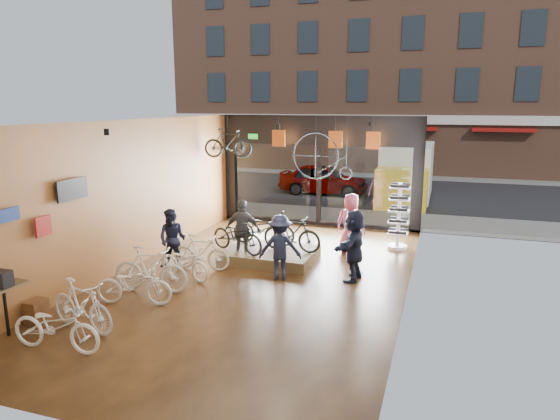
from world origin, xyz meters
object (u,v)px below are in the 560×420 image
at_px(display_bike_left, 237,235).
at_px(floor_bike_4, 185,263).
at_px(display_platform, 270,255).
at_px(customer_3, 280,247).
at_px(customer_2, 243,231).
at_px(penny_farthing, 325,158).
at_px(customer_4, 351,224).
at_px(display_bike_right, 264,228).
at_px(floor_bike_0, 56,326).
at_px(customer_5, 354,245).
at_px(hung_bike, 228,143).
at_px(display_bike_mid, 292,233).
at_px(customer_1, 173,239).
at_px(sunglasses_rack, 399,216).
at_px(box_truck, 406,175).
at_px(floor_bike_2, 134,285).
at_px(street_car, 323,179).
at_px(floor_bike_1, 82,305).
at_px(floor_bike_3, 151,269).

bearing_deg(display_bike_left, floor_bike_4, 175.29).
relative_size(display_platform, customer_3, 1.51).
xyz_separation_m(display_platform, display_bike_left, (-0.76, -0.46, 0.61)).
bearing_deg(customer_2, penny_farthing, -116.10).
height_order(display_platform, customer_4, customer_4).
xyz_separation_m(display_bike_left, display_bike_right, (0.41, 0.91, 0.02)).
relative_size(floor_bike_0, display_platform, 0.71).
distance_m(customer_5, hung_bike, 6.29).
relative_size(floor_bike_0, display_bike_mid, 1.03).
distance_m(penny_farthing, hung_bike, 3.19).
bearing_deg(display_platform, floor_bike_4, -126.61).
distance_m(customer_3, customer_4, 2.95).
xyz_separation_m(customer_1, sunglasses_rack, (5.33, 3.67, 0.19)).
xyz_separation_m(box_truck, display_platform, (-2.79, -9.49, -1.07)).
relative_size(customer_5, penny_farthing, 0.92).
bearing_deg(floor_bike_0, customer_5, -42.92).
bearing_deg(customer_1, customer_2, 34.59).
height_order(display_bike_left, customer_3, customer_3).
relative_size(box_truck, display_bike_left, 3.55).
bearing_deg(hung_bike, box_truck, -47.55).
distance_m(floor_bike_2, floor_bike_4, 1.76).
bearing_deg(customer_3, floor_bike_0, 47.05).
distance_m(display_bike_left, customer_4, 3.26).
height_order(street_car, display_platform, street_car).
bearing_deg(sunglasses_rack, box_truck, 102.71).
xyz_separation_m(floor_bike_0, display_bike_right, (1.46, 6.38, 0.33)).
relative_size(street_car, sunglasses_rack, 2.12).
xyz_separation_m(floor_bike_2, display_platform, (1.73, 3.76, -0.28)).
height_order(customer_4, sunglasses_rack, sunglasses_rack).
height_order(floor_bike_2, sunglasses_rack, sunglasses_rack).
distance_m(box_truck, floor_bike_1, 15.38).
height_order(floor_bike_1, hung_bike, hung_bike).
xyz_separation_m(floor_bike_0, floor_bike_2, (0.07, 2.17, -0.01)).
relative_size(street_car, customer_1, 2.65).
distance_m(floor_bike_0, penny_farthing, 9.76).
bearing_deg(display_platform, floor_bike_3, -120.95).
bearing_deg(penny_farthing, floor_bike_1, -107.48).
xyz_separation_m(display_bike_right, customer_5, (2.76, -1.25, 0.10)).
xyz_separation_m(box_truck, display_bike_right, (-3.14, -9.04, -0.44)).
bearing_deg(floor_bike_4, customer_5, -56.49).
bearing_deg(box_truck, floor_bike_4, -110.45).
bearing_deg(display_bike_right, customer_3, -149.53).
height_order(sunglasses_rack, hung_bike, hung_bike).
relative_size(customer_4, hung_bike, 1.09).
bearing_deg(floor_bike_3, street_car, -10.15).
height_order(display_bike_right, customer_2, customer_2).
relative_size(floor_bike_0, floor_bike_1, 1.04).
height_order(display_platform, display_bike_right, display_bike_right).
bearing_deg(hung_bike, display_bike_left, -162.76).
relative_size(display_bike_mid, customer_3, 1.03).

